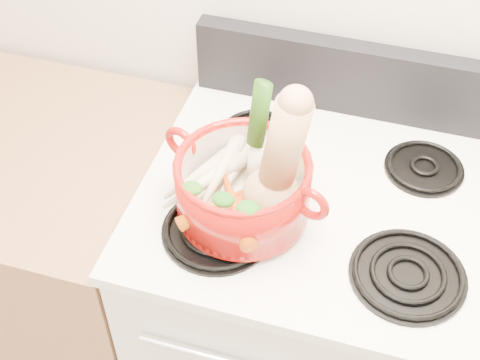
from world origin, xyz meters
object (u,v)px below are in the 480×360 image
(squash, at_px, (274,160))
(leek, at_px, (257,136))
(dutch_oven, at_px, (243,188))
(stove_body, at_px, (309,322))

(squash, height_order, leek, squash)
(dutch_oven, height_order, leek, leek)
(stove_body, relative_size, dutch_oven, 3.45)
(stove_body, height_order, squash, squash)
(squash, bearing_deg, dutch_oven, 179.33)
(stove_body, distance_m, squash, 0.69)
(stove_body, bearing_deg, leek, -163.46)
(stove_body, bearing_deg, dutch_oven, -146.27)
(stove_body, distance_m, leek, 0.68)
(dutch_oven, distance_m, squash, 0.12)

